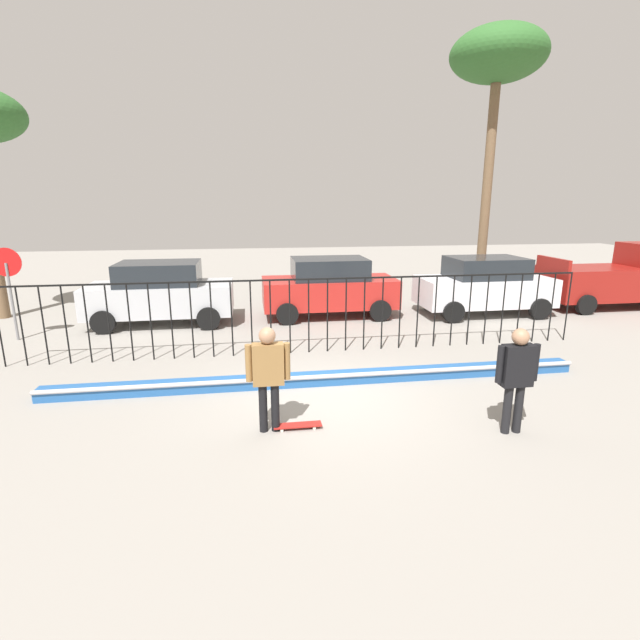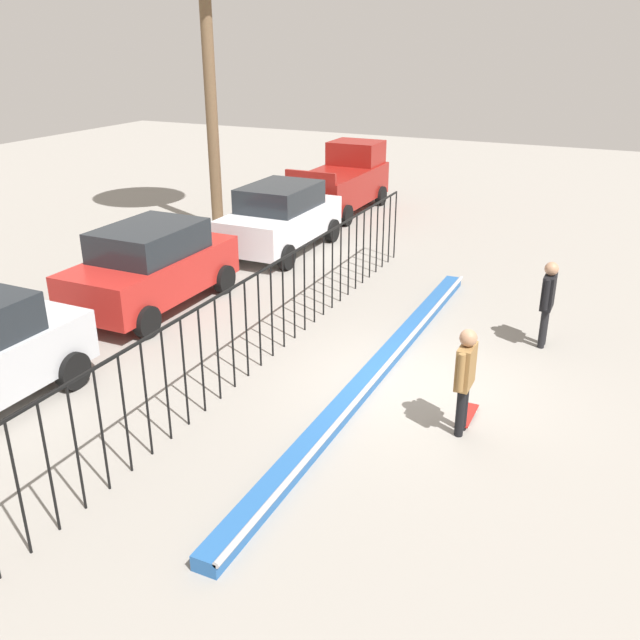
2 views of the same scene
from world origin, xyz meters
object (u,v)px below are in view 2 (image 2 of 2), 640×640
object	(u,v)px
camera_operator	(548,297)
parked_car_red	(152,266)
parked_car_white	(281,217)
pickup_truck	(342,181)
skateboarder	(465,372)
skateboard	(467,415)

from	to	relation	value
camera_operator	parked_car_red	world-z (taller)	parked_car_red
parked_car_red	parked_car_white	xyz separation A→B (m)	(5.11, -0.54, 0.00)
pickup_truck	parked_car_white	bearing A→B (deg)	179.91
skateboarder	parked_car_red	xyz separation A→B (m)	(2.33, 7.72, -0.09)
skateboard	parked_car_red	xyz separation A→B (m)	(1.87, 7.72, 0.91)
camera_operator	parked_car_red	size ratio (longest dim) A/B	0.41
skateboarder	parked_car_white	xyz separation A→B (m)	(7.44, 7.18, -0.09)
camera_operator	pickup_truck	xyz separation A→B (m)	(8.72, 8.18, -0.02)
skateboard	skateboarder	bearing A→B (deg)	168.61
skateboard	camera_operator	distance (m)	3.63
skateboarder	parked_car_white	distance (m)	10.34
skateboard	parked_car_white	bearing A→B (deg)	34.61
parked_car_red	parked_car_white	bearing A→B (deg)	-2.29
skateboarder	pickup_truck	size ratio (longest dim) A/B	0.38
camera_operator	parked_car_white	world-z (taller)	parked_car_white
parked_car_white	skateboarder	bearing A→B (deg)	-138.36
camera_operator	parked_car_red	distance (m)	8.52
skateboard	camera_operator	size ratio (longest dim) A/B	0.45
parked_car_white	pickup_truck	bearing A→B (deg)	1.44
camera_operator	parked_car_white	xyz separation A→B (m)	(3.54, 7.83, -0.08)
pickup_truck	parked_car_red	bearing A→B (deg)	175.01
camera_operator	parked_car_white	bearing A→B (deg)	-102.54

